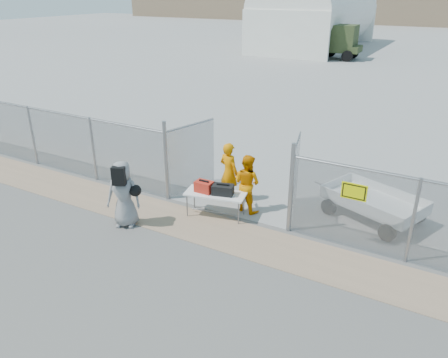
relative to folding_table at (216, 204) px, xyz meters
The scene contains 13 objects.
ground 1.81m from the folding_table, 85.28° to the right, with size 160.00×160.00×0.00m, color #505050.
tarmac_inside 40.24m from the folding_table, 89.79° to the left, with size 160.00×80.00×0.01m, color gray.
dirt_strip 0.86m from the folding_table, 79.21° to the right, with size 44.00×1.60×0.01m, color #957A5E.
chain_link_fence 0.79m from the folding_table, 58.13° to the left, with size 40.00×0.20×2.20m, color gray, non-canonical shape.
quonset_hangar 39.65m from the folding_table, 104.45° to the left, with size 9.00×18.00×8.00m, color white, non-canonical shape.
folding_table is the anchor object (origin of this frame).
orange_bag 0.62m from the folding_table, 166.34° to the right, with size 0.50×0.33×0.31m, color red.
black_duffel 0.55m from the folding_table, ahead, with size 0.59×0.34×0.28m, color black.
security_worker_left 1.22m from the folding_table, 98.06° to the left, with size 0.68×0.45×1.87m, color orange.
security_worker_right 1.10m from the folding_table, 50.87° to the left, with size 0.84×0.66×1.73m, color orange.
visitor 2.59m from the folding_table, 139.08° to the right, with size 0.92×0.60×1.88m, color gray.
utility_trailer 4.46m from the folding_table, 27.40° to the left, with size 3.46×1.78×0.84m, color white, non-canonical shape.
military_truck 32.05m from the folding_table, 101.84° to the left, with size 6.29×2.32×3.00m, color #344120, non-canonical shape.
Camera 1 is at (5.51, -7.82, 6.06)m, focal length 35.00 mm.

